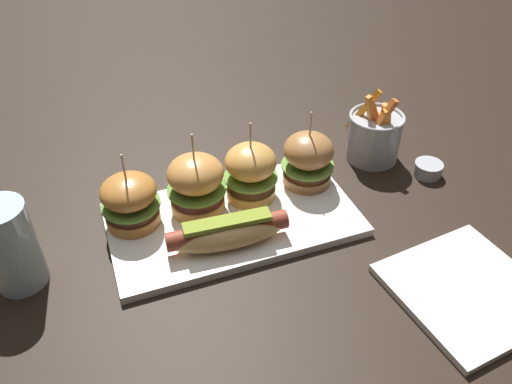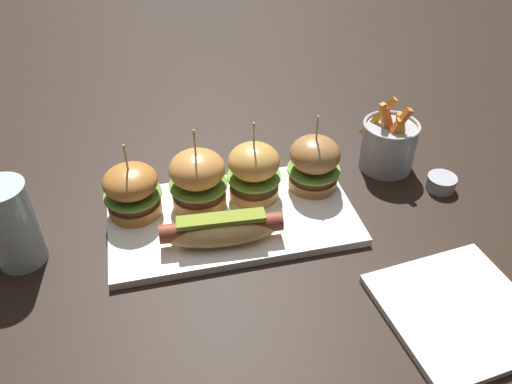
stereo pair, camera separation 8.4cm
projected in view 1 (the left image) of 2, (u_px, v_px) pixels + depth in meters
The scene contains 11 objects.
ground_plane at pixel (233, 223), 0.86m from camera, with size 3.00×3.00×0.00m, color black.
platter_main at pixel (233, 219), 0.86m from camera, with size 0.41×0.22×0.01m, color white.
hot_dog at pixel (228, 232), 0.79m from camera, with size 0.19×0.07×0.05m.
slider_far_left at pixel (130, 200), 0.81m from camera, with size 0.09×0.09×0.13m.
slider_center_left at pixel (196, 184), 0.84m from camera, with size 0.10×0.10×0.15m.
slider_center_right at pixel (251, 171), 0.86m from camera, with size 0.09×0.09×0.14m.
slider_far_right at pixel (308, 158), 0.90m from camera, with size 0.09×0.09×0.14m.
fries_bucket at pixel (374, 135), 0.98m from camera, with size 0.10×0.10×0.14m.
sauce_ramekin at pixel (427, 168), 0.96m from camera, with size 0.05×0.05×0.03m.
side_plate at pixel (468, 290), 0.74m from camera, with size 0.20×0.20×0.01m, color white.
water_glass at pixel (10, 246), 0.72m from camera, with size 0.07×0.07×0.14m, color silver.
Camera 1 is at (-0.19, -0.61, 0.58)m, focal length 36.10 mm.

